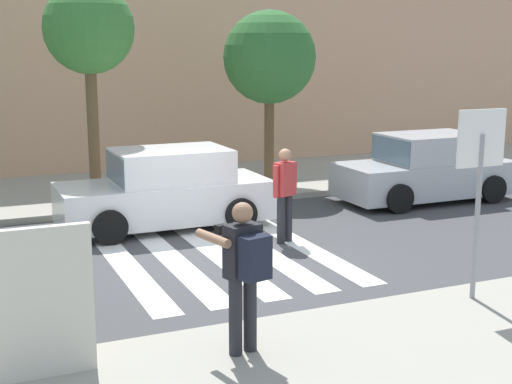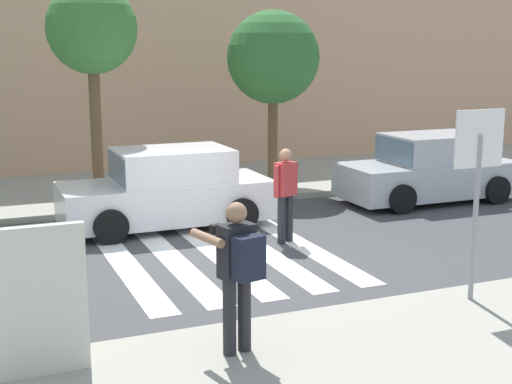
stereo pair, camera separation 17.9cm
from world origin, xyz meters
The scene contains 16 objects.
ground_plane centered at (0.00, 0.00, 0.00)m, with size 120.00×120.00×0.00m, color #424244.
sidewalk_far centered at (0.00, 6.00, 0.07)m, with size 60.00×4.80×0.14m, color #9E998C.
building_facade_far centered at (0.00, 10.40, 3.10)m, with size 56.00×4.00×6.20m, color tan.
crosswalk_stripe_0 centered at (-1.60, 0.20, 0.00)m, with size 0.44×5.20×0.01m, color silver.
crosswalk_stripe_1 centered at (-0.80, 0.20, 0.00)m, with size 0.44×5.20×0.01m, color silver.
crosswalk_stripe_2 centered at (0.00, 0.20, 0.00)m, with size 0.44×5.20×0.01m, color silver.
crosswalk_stripe_3 centered at (0.80, 0.20, 0.00)m, with size 0.44×5.20×0.01m, color silver.
crosswalk_stripe_4 centered at (1.60, 0.20, 0.00)m, with size 0.44×5.20×0.01m, color silver.
stop_sign centered at (2.31, -3.68, 2.01)m, with size 0.76×0.08×2.57m.
photographer_with_backpack centered at (-1.23, -4.11, 1.17)m, with size 0.70×0.92×1.72m.
pedestrian_crossing centered at (1.40, 0.33, 0.97)m, with size 0.54×0.37×1.72m.
parked_car_white centered at (-0.24, 2.30, 0.73)m, with size 4.10×1.92×1.55m.
parked_car_silver centered at (5.97, 2.30, 0.73)m, with size 4.10×1.92×1.55m.
street_tree_center centered at (-1.26, 4.22, 3.82)m, with size 1.89×1.89×4.68m.
street_tree_east centered at (3.20, 4.97, 3.23)m, with size 2.26×2.26×4.24m.
advertising_board centered at (-3.38, -3.80, 0.94)m, with size 1.10×0.11×1.60m.
Camera 1 is at (-4.08, -11.00, 3.51)m, focal length 50.00 mm.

